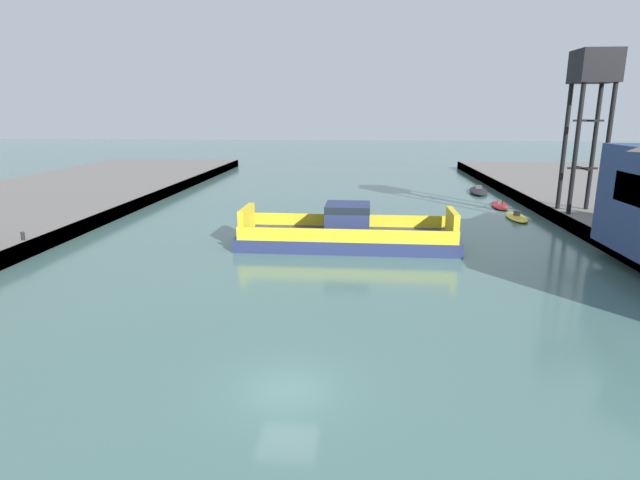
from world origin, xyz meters
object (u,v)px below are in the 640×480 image
(moored_boat_mid_left, at_px, (517,217))
(crane_tower, at_px, (593,82))
(chain_ferry, at_px, (347,233))
(moored_boat_near_right, at_px, (479,191))
(moored_boat_near_left, at_px, (500,205))

(moored_boat_mid_left, distance_m, crane_tower, 15.12)
(chain_ferry, bearing_deg, moored_boat_near_right, 60.22)
(moored_boat_near_right, relative_size, crane_tower, 0.54)
(chain_ferry, xyz_separation_m, moored_boat_near_left, (18.26, 20.49, -0.93))
(moored_boat_mid_left, bearing_deg, chain_ferry, -144.04)
(moored_boat_near_left, distance_m, crane_tower, 17.74)
(chain_ferry, xyz_separation_m, moored_boat_mid_left, (18.17, 13.19, -0.93))
(chain_ferry, height_order, crane_tower, crane_tower)
(moored_boat_near_right, height_order, moored_boat_mid_left, moored_boat_near_right)
(crane_tower, bearing_deg, chain_ferry, -155.16)
(crane_tower, bearing_deg, moored_boat_near_left, 118.72)
(moored_boat_near_right, relative_size, moored_boat_mid_left, 1.46)
(moored_boat_mid_left, bearing_deg, crane_tower, -23.26)
(moored_boat_near_right, bearing_deg, chain_ferry, -119.78)
(moored_boat_mid_left, bearing_deg, moored_boat_near_right, 89.98)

